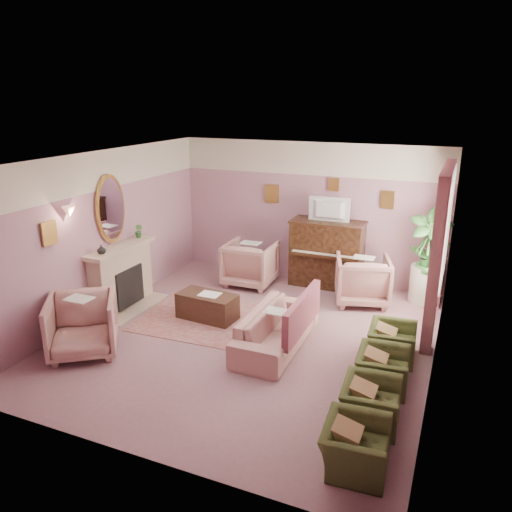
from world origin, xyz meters
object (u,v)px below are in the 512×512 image
at_px(floral_armchair_left, 250,261).
at_px(olive_chair_d, 392,337).
at_px(sofa, 277,321).
at_px(television, 328,208).
at_px(floral_armchair_right, 363,277).
at_px(side_table, 424,284).
at_px(piano, 327,254).
at_px(olive_chair_b, 371,397).
at_px(coffee_table, 208,306).
at_px(olive_chair_a, 356,440).
at_px(olive_chair_c, 383,364).
at_px(floral_armchair_front, 82,323).

relative_size(floral_armchair_left, olive_chair_d, 1.30).
bearing_deg(sofa, television, 89.85).
relative_size(floral_armchair_right, side_table, 1.40).
distance_m(piano, floral_armchair_left, 1.53).
xyz_separation_m(piano, olive_chair_b, (1.67, -4.11, -0.32)).
bearing_deg(coffee_table, olive_chair_a, -39.81).
bearing_deg(coffee_table, olive_chair_d, -2.35).
relative_size(floral_armchair_left, floral_armchair_right, 1.00).
relative_size(piano, olive_chair_c, 1.85).
bearing_deg(piano, television, -90.00).
distance_m(floral_armchair_right, floral_armchair_front, 4.89).
distance_m(television, sofa, 2.99).
xyz_separation_m(sofa, olive_chair_a, (1.67, -2.15, -0.07)).
xyz_separation_m(floral_armchair_left, olive_chair_d, (3.09, -1.92, -0.16)).
bearing_deg(olive_chair_b, floral_armchair_front, -179.85).
xyz_separation_m(floral_armchair_left, olive_chair_b, (3.09, -3.56, -0.16)).
xyz_separation_m(floral_armchair_left, floral_armchair_front, (-1.13, -3.57, 0.00)).
bearing_deg(olive_chair_b, olive_chair_c, 90.00).
xyz_separation_m(floral_armchair_right, olive_chair_c, (0.82, -2.69, -0.16)).
height_order(olive_chair_b, side_table, side_table).
distance_m(television, olive_chair_d, 3.20).
distance_m(piano, olive_chair_d, 3.00).
relative_size(television, olive_chair_d, 1.06).
height_order(piano, television, television).
bearing_deg(television, floral_armchair_right, -33.17).
height_order(floral_armchair_right, floral_armchair_front, same).
distance_m(coffee_table, olive_chair_a, 4.04).
xyz_separation_m(floral_armchair_right, olive_chair_a, (0.82, -4.33, -0.16)).
distance_m(floral_armchair_front, olive_chair_b, 4.22).
distance_m(piano, sofa, 2.80).
bearing_deg(olive_chair_b, olive_chair_d, 90.00).
distance_m(floral_armchair_left, olive_chair_a, 5.36).
height_order(floral_armchair_left, olive_chair_a, floral_armchair_left).
distance_m(coffee_table, sofa, 1.51).
bearing_deg(side_table, coffee_table, -146.25).
bearing_deg(coffee_table, floral_armchair_front, -122.07).
bearing_deg(side_table, piano, 176.33).
bearing_deg(olive_chair_b, coffee_table, 150.34).
xyz_separation_m(television, floral_armchair_front, (-2.55, -4.07, -1.11)).
relative_size(piano, floral_armchair_left, 1.43).
xyz_separation_m(olive_chair_c, olive_chair_d, (0.00, 0.82, 0.00)).
distance_m(piano, coffee_table, 2.78).
relative_size(coffee_table, olive_chair_b, 1.32).
bearing_deg(sofa, coffee_table, 162.82).
bearing_deg(olive_chair_c, television, 117.22).
distance_m(television, olive_chair_b, 4.57).
bearing_deg(olive_chair_a, side_table, 87.35).
xyz_separation_m(floral_armchair_right, side_table, (1.05, 0.48, -0.14)).
bearing_deg(piano, floral_armchair_left, -158.79).
bearing_deg(television, olive_chair_a, -71.14).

